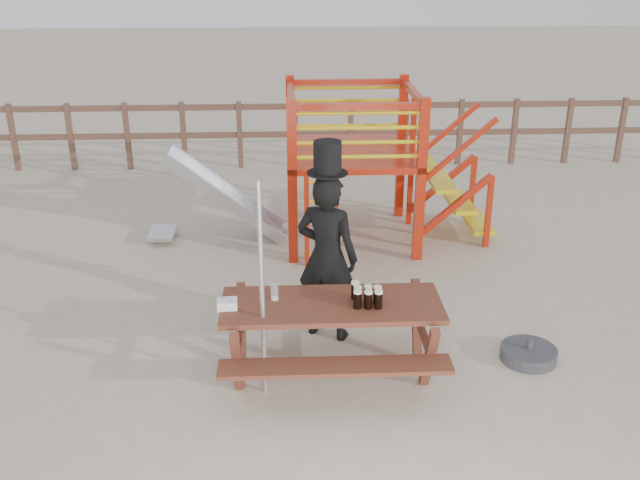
{
  "coord_description": "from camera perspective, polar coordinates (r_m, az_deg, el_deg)",
  "views": [
    {
      "loc": [
        -0.66,
        -5.58,
        3.81
      ],
      "look_at": [
        -0.35,
        0.8,
        1.13
      ],
      "focal_mm": 40.0,
      "sensor_mm": 36.0,
      "label": 1
    }
  ],
  "objects": [
    {
      "name": "ground",
      "position": [
        6.79,
        3.37,
        -11.39
      ],
      "size": [
        60.0,
        60.0,
        0.0
      ],
      "primitive_type": "plane",
      "color": "#BFAC94",
      "rests_on": "ground"
    },
    {
      "name": "back_fence",
      "position": [
        12.97,
        0.24,
        9.07
      ],
      "size": [
        15.09,
        0.09,
        1.2
      ],
      "color": "brown",
      "rests_on": "ground"
    },
    {
      "name": "stout_pints",
      "position": [
        6.44,
        3.7,
        -4.49
      ],
      "size": [
        0.27,
        0.27,
        0.17
      ],
      "color": "black",
      "rests_on": "picnic_table"
    },
    {
      "name": "empty_glasses",
      "position": [
        6.53,
        -3.66,
        -4.23
      ],
      "size": [
        0.07,
        0.07,
        0.15
      ],
      "color": "silver",
      "rests_on": "picnic_table"
    },
    {
      "name": "man_with_hat",
      "position": [
        7.13,
        0.57,
        -1.03
      ],
      "size": [
        0.76,
        0.65,
        2.08
      ],
      "rotation": [
        0.0,
        0.0,
        2.71
      ],
      "color": "black",
      "rests_on": "ground"
    },
    {
      "name": "parasol_base",
      "position": [
        7.38,
        16.34,
        -8.73
      ],
      "size": [
        0.55,
        0.55,
        0.23
      ],
      "color": "#35353A",
      "rests_on": "ground"
    },
    {
      "name": "metal_pole",
      "position": [
        6.17,
        -4.66,
        -4.21
      ],
      "size": [
        0.04,
        0.04,
        2.03
      ],
      "primitive_type": "cylinder",
      "color": "#B2B2B7",
      "rests_on": "ground"
    },
    {
      "name": "paper_bag",
      "position": [
        6.44,
        -7.44,
        -5.1
      ],
      "size": [
        0.19,
        0.15,
        0.08
      ],
      "primitive_type": "cube",
      "rotation": [
        0.0,
        0.0,
        0.07
      ],
      "color": "white",
      "rests_on": "picnic_table"
    },
    {
      "name": "playground_fort",
      "position": [
        9.6,
        2.06,
        6.19
      ],
      "size": [
        4.71,
        1.84,
        2.1
      ],
      "color": "#AD200B",
      "rests_on": "ground"
    },
    {
      "name": "picnic_table",
      "position": [
        6.63,
        0.93,
        -7.25
      ],
      "size": [
        2.01,
        1.39,
        0.78
      ],
      "rotation": [
        0.0,
        0.0,
        -0.0
      ],
      "color": "maroon",
      "rests_on": "ground"
    }
  ]
}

